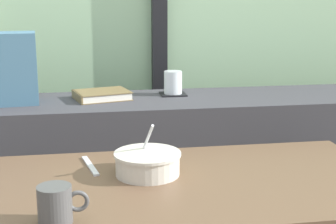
{
  "coord_description": "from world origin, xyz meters",
  "views": [
    {
      "loc": [
        -0.22,
        -1.33,
        1.23
      ],
      "look_at": [
        0.06,
        0.35,
        0.83
      ],
      "focal_mm": 53.84,
      "sensor_mm": 36.0,
      "label": 1
    }
  ],
  "objects_px": {
    "juice_glass": "(173,83)",
    "coaster_square": "(173,94)",
    "closed_book": "(102,95)",
    "ceramic_mug": "(56,204)",
    "soup_bowl": "(148,163)",
    "fork_utensil": "(90,166)"
  },
  "relations": [
    {
      "from": "juice_glass",
      "to": "closed_book",
      "type": "relative_size",
      "value": 0.39
    },
    {
      "from": "coaster_square",
      "to": "ceramic_mug",
      "type": "distance_m",
      "value": 1.0
    },
    {
      "from": "juice_glass",
      "to": "soup_bowl",
      "type": "distance_m",
      "value": 0.67
    },
    {
      "from": "coaster_square",
      "to": "soup_bowl",
      "type": "bearing_deg",
      "value": -106.0
    },
    {
      "from": "juice_glass",
      "to": "coaster_square",
      "type": "bearing_deg",
      "value": 180.0
    },
    {
      "from": "soup_bowl",
      "to": "fork_utensil",
      "type": "bearing_deg",
      "value": 149.97
    },
    {
      "from": "juice_glass",
      "to": "fork_utensil",
      "type": "distance_m",
      "value": 0.66
    },
    {
      "from": "soup_bowl",
      "to": "fork_utensil",
      "type": "distance_m",
      "value": 0.18
    },
    {
      "from": "coaster_square",
      "to": "soup_bowl",
      "type": "relative_size",
      "value": 0.53
    },
    {
      "from": "closed_book",
      "to": "ceramic_mug",
      "type": "height_order",
      "value": "closed_book"
    },
    {
      "from": "fork_utensil",
      "to": "ceramic_mug",
      "type": "distance_m",
      "value": 0.37
    },
    {
      "from": "coaster_square",
      "to": "fork_utensil",
      "type": "xyz_separation_m",
      "value": [
        -0.34,
        -0.54,
        -0.1
      ]
    },
    {
      "from": "soup_bowl",
      "to": "juice_glass",
      "type": "bearing_deg",
      "value": 74.0
    },
    {
      "from": "closed_book",
      "to": "fork_utensil",
      "type": "height_order",
      "value": "closed_book"
    },
    {
      "from": "soup_bowl",
      "to": "ceramic_mug",
      "type": "xyz_separation_m",
      "value": [
        -0.23,
        -0.27,
        0.01
      ]
    },
    {
      "from": "soup_bowl",
      "to": "fork_utensil",
      "type": "height_order",
      "value": "soup_bowl"
    },
    {
      "from": "ceramic_mug",
      "to": "juice_glass",
      "type": "bearing_deg",
      "value": 65.22
    },
    {
      "from": "soup_bowl",
      "to": "coaster_square",
      "type": "bearing_deg",
      "value": 74.0
    },
    {
      "from": "coaster_square",
      "to": "ceramic_mug",
      "type": "relative_size",
      "value": 0.88
    },
    {
      "from": "closed_book",
      "to": "fork_utensil",
      "type": "xyz_separation_m",
      "value": [
        -0.05,
        -0.5,
        -0.11
      ]
    },
    {
      "from": "coaster_square",
      "to": "closed_book",
      "type": "relative_size",
      "value": 0.43
    },
    {
      "from": "coaster_square",
      "to": "fork_utensil",
      "type": "distance_m",
      "value": 0.65
    }
  ]
}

